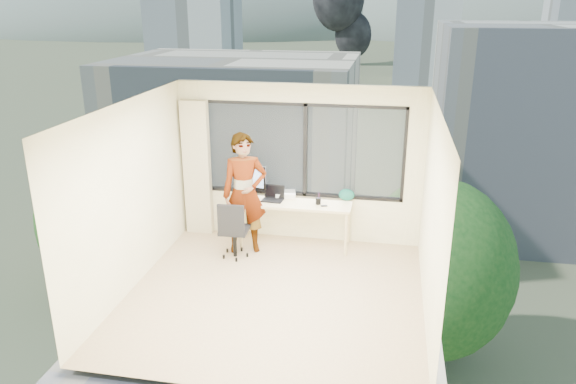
% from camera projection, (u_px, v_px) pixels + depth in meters
% --- Properties ---
extents(floor, '(4.00, 4.00, 0.01)m').
position_uv_depth(floor, '(275.00, 294.00, 7.56)').
color(floor, tan).
rests_on(floor, ground).
extents(ceiling, '(4.00, 4.00, 0.01)m').
position_uv_depth(ceiling, '(273.00, 107.00, 6.69)').
color(ceiling, white).
rests_on(ceiling, ground).
extents(wall_front, '(4.00, 0.01, 2.60)m').
position_uv_depth(wall_front, '(231.00, 280.00, 5.27)').
color(wall_front, beige).
rests_on(wall_front, ground).
extents(wall_left, '(0.01, 4.00, 2.60)m').
position_uv_depth(wall_left, '(130.00, 197.00, 7.47)').
color(wall_left, beige).
rests_on(wall_left, ground).
extents(wall_right, '(0.01, 4.00, 2.60)m').
position_uv_depth(wall_right, '(432.00, 217.00, 6.78)').
color(wall_right, beige).
rests_on(wall_right, ground).
extents(window_wall, '(3.30, 0.16, 1.55)m').
position_uv_depth(window_wall, '(302.00, 150.00, 8.89)').
color(window_wall, black).
rests_on(window_wall, ground).
extents(curtain, '(0.45, 0.14, 2.30)m').
position_uv_depth(curtain, '(197.00, 168.00, 9.22)').
color(curtain, beige).
rests_on(curtain, floor).
extents(desk, '(1.80, 0.60, 0.75)m').
position_uv_depth(desk, '(295.00, 223.00, 8.97)').
color(desk, '#CDBD89').
rests_on(desk, floor).
extents(chair, '(0.51, 0.51, 0.96)m').
position_uv_depth(chair, '(234.00, 228.00, 8.53)').
color(chair, black).
rests_on(chair, floor).
extents(person, '(0.82, 0.68, 1.93)m').
position_uv_depth(person, '(245.00, 194.00, 8.58)').
color(person, '#2D2D33').
rests_on(person, floor).
extents(monitor, '(0.59, 0.26, 0.58)m').
position_uv_depth(monitor, '(250.00, 181.00, 8.93)').
color(monitor, black).
rests_on(monitor, desk).
extents(game_console, '(0.37, 0.33, 0.08)m').
position_uv_depth(game_console, '(286.00, 194.00, 9.09)').
color(game_console, white).
rests_on(game_console, desk).
extents(laptop, '(0.36, 0.38, 0.21)m').
position_uv_depth(laptop, '(273.00, 194.00, 8.87)').
color(laptop, black).
rests_on(laptop, desk).
extents(cellphone, '(0.11, 0.08, 0.01)m').
position_uv_depth(cellphone, '(324.00, 206.00, 8.67)').
color(cellphone, black).
rests_on(cellphone, desk).
extents(pen_cup, '(0.10, 0.10, 0.11)m').
position_uv_depth(pen_cup, '(318.00, 201.00, 8.73)').
color(pen_cup, black).
rests_on(pen_cup, desk).
extents(handbag, '(0.28, 0.18, 0.20)m').
position_uv_depth(handbag, '(347.00, 195.00, 8.88)').
color(handbag, '#0D534B').
rests_on(handbag, desk).
extents(exterior_ground, '(400.00, 400.00, 0.04)m').
position_uv_depth(exterior_ground, '(385.00, 81.00, 123.38)').
color(exterior_ground, '#515B3D').
rests_on(exterior_ground, ground).
extents(near_bldg_a, '(16.00, 12.00, 14.00)m').
position_uv_depth(near_bldg_a, '(239.00, 158.00, 39.25)').
color(near_bldg_a, '#F0E1C9').
rests_on(near_bldg_a, exterior_ground).
extents(near_bldg_b, '(14.00, 13.00, 16.00)m').
position_uv_depth(near_bldg_b, '(527.00, 131.00, 42.68)').
color(near_bldg_b, beige).
rests_on(near_bldg_b, exterior_ground).
extents(far_tower_a, '(14.00, 14.00, 28.00)m').
position_uv_depth(far_tower_a, '(196.00, 19.00, 101.60)').
color(far_tower_a, silver).
rests_on(far_tower_a, exterior_ground).
extents(far_tower_b, '(13.00, 13.00, 30.00)m').
position_uv_depth(far_tower_b, '(427.00, 11.00, 116.96)').
color(far_tower_b, silver).
rests_on(far_tower_b, exterior_ground).
extents(far_tower_d, '(16.00, 14.00, 22.00)m').
position_uv_depth(far_tower_d, '(178.00, 22.00, 157.88)').
color(far_tower_d, silver).
rests_on(far_tower_d, exterior_ground).
extents(hill_a, '(288.00, 216.00, 90.00)m').
position_uv_depth(hill_a, '(189.00, 29.00, 329.39)').
color(hill_a, slate).
rests_on(hill_a, exterior_ground).
extents(tree_a, '(7.00, 7.00, 8.00)m').
position_uv_depth(tree_a, '(97.00, 234.00, 34.06)').
color(tree_a, '#194B1A').
rests_on(tree_a, exterior_ground).
extents(tree_b, '(7.60, 7.60, 9.00)m').
position_uv_depth(tree_b, '(433.00, 288.00, 26.72)').
color(tree_b, '#194B1A').
rests_on(tree_b, exterior_ground).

